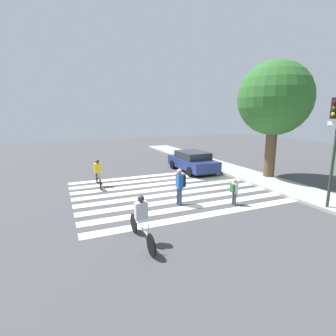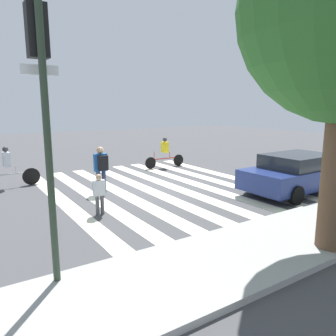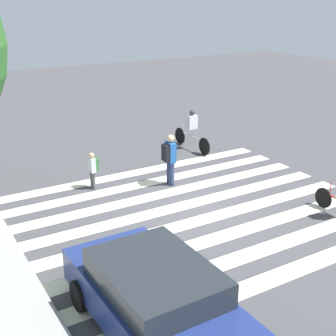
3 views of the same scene
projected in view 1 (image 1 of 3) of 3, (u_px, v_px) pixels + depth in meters
The scene contains 10 objects.
ground_plane at pixel (169, 191), 14.25m from camera, with size 60.00×60.00×0.00m, color #444447.
sidewalk_curb at pixel (259, 179), 16.64m from camera, with size 36.00×2.50×0.14m.
crosswalk_stripes at pixel (169, 191), 14.25m from camera, with size 7.97×10.00×0.01m.
traffic_light at pixel (335, 130), 10.75m from camera, with size 0.60×0.50×4.98m.
street_tree at pixel (275, 99), 16.09m from camera, with size 4.53×4.53×7.32m.
pedestrian_adult_blue_shirt at pixel (180, 184), 11.95m from camera, with size 0.50×0.43×1.72m.
pedestrian_adult_tall_backpack at pixel (234, 190), 11.99m from camera, with size 0.35×0.29×1.23m.
cyclist_near_curb at pixel (141, 218), 8.41m from camera, with size 2.42×0.41×1.63m.
cyclist_mid_street at pixel (98, 172), 15.05m from camera, with size 2.31×0.41×1.57m.
car_parked_far_curb at pixel (193, 161), 18.98m from camera, with size 4.47×2.15×1.44m.
Camera 1 is at (12.56, -5.43, 4.19)m, focal length 28.00 mm.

